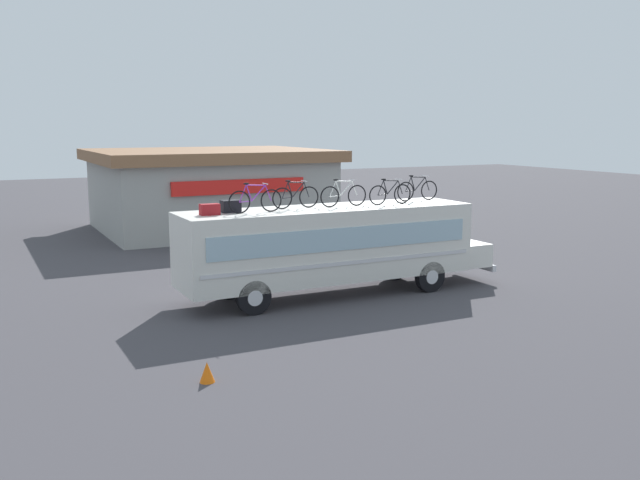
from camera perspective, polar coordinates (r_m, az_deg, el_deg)
ground_plane at (r=23.96m, az=0.63°, el=-4.56°), size 120.00×120.00×0.00m
bus at (r=23.69m, az=1.07°, el=-0.32°), size 11.43×2.56×3.03m
luggage_bag_1 at (r=21.70m, az=-8.99°, el=2.47°), size 0.59×0.32×0.34m
luggage_bag_2 at (r=22.28m, az=-7.31°, el=2.75°), size 0.59×0.43×0.39m
rooftop_bicycle_1 at (r=22.06m, az=-5.30°, el=3.25°), size 1.79×0.44×0.96m
rooftop_bicycle_2 at (r=23.13m, az=-2.01°, el=3.56°), size 1.69×0.44×0.95m
rooftop_bicycle_3 at (r=23.66m, az=1.92°, el=3.69°), size 1.76×0.44×0.95m
rooftop_bicycle_4 at (r=24.39m, az=5.73°, el=3.79°), size 1.70×0.44×0.92m
rooftop_bicycle_5 at (r=25.74m, az=7.94°, el=4.06°), size 1.75×0.44×0.95m
roadside_building at (r=39.51m, az=-9.05°, el=4.15°), size 12.40×10.41×4.41m
traffic_cone at (r=16.30m, az=-9.19°, el=-10.59°), size 0.35×0.35×0.47m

